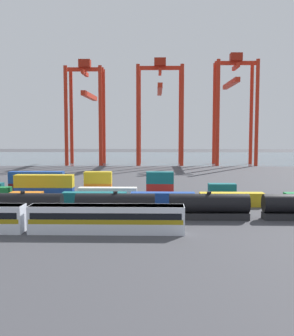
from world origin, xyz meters
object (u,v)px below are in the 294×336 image
at_px(shipping_container_4, 163,199).
at_px(shipping_container_16, 37,189).
at_px(passenger_train, 27,217).
at_px(gantry_crane_west, 86,103).
at_px(freight_tank_row, 162,206).
at_px(gantry_crane_central, 160,100).
at_px(gantry_crane_east, 234,97).

xyz_separation_m(shipping_container_4, shipping_container_16, (-27.98, 13.49, 0.00)).
xyz_separation_m(passenger_train, gantry_crane_west, (-11.73, 121.56, 24.04)).
xyz_separation_m(freight_tank_row, gantry_crane_central, (0.50, 112.79, 25.22)).
bearing_deg(gantry_crane_east, shipping_container_4, -107.51).
bearing_deg(freight_tank_row, shipping_container_16, 137.78).
xyz_separation_m(shipping_container_16, gantry_crane_central, (28.19, 87.66, 26.05)).
xyz_separation_m(shipping_container_16, gantry_crane_east, (59.57, 86.66, 26.95)).
relative_size(freight_tank_row, gantry_crane_west, 1.33).
xyz_separation_m(shipping_container_4, gantry_crane_central, (0.21, 101.15, 26.05)).
height_order(shipping_container_16, gantry_crane_central, gantry_crane_central).
bearing_deg(passenger_train, shipping_container_4, 47.38).
bearing_deg(shipping_container_16, freight_tank_row, -42.22).
bearing_deg(gantry_crane_west, passenger_train, -84.49).
bearing_deg(shipping_container_16, gantry_crane_central, 72.17).
bearing_deg(gantry_crane_east, gantry_crane_central, 178.17).
relative_size(freight_tank_row, gantry_crane_central, 1.32).
height_order(passenger_train, gantry_crane_west, gantry_crane_west).
distance_m(passenger_train, shipping_container_4, 28.73).
bearing_deg(gantry_crane_central, gantry_crane_east, -1.83).
xyz_separation_m(passenger_train, shipping_container_4, (19.44, 21.13, -0.84)).
bearing_deg(gantry_crane_central, gantry_crane_west, -178.68).
height_order(passenger_train, shipping_container_4, passenger_train).
xyz_separation_m(passenger_train, freight_tank_row, (19.15, 9.50, -0.01)).
distance_m(passenger_train, freight_tank_row, 21.38).
height_order(passenger_train, gantry_crane_east, gantry_crane_east).
bearing_deg(passenger_train, freight_tank_row, 26.38).
height_order(freight_tank_row, gantry_crane_east, gantry_crane_east).
distance_m(shipping_container_4, gantry_crane_east, 108.42).
xyz_separation_m(freight_tank_row, gantry_crane_east, (31.89, 111.78, 26.11)).
relative_size(shipping_container_16, gantry_crane_east, 0.26).
bearing_deg(gantry_crane_west, gantry_crane_east, -0.25).
bearing_deg(gantry_crane_west, freight_tank_row, -74.59).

